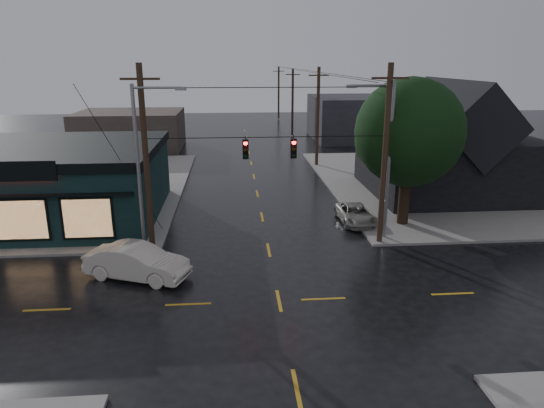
{
  "coord_description": "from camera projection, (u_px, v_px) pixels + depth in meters",
  "views": [
    {
      "loc": [
        -1.91,
        -19.31,
        10.29
      ],
      "look_at": [
        0.03,
        4.11,
        3.27
      ],
      "focal_mm": 32.0,
      "sensor_mm": 36.0,
      "label": 1
    }
  ],
  "objects": [
    {
      "name": "ground_plane",
      "position": [
        279.0,
        301.0,
        21.53
      ],
      "size": [
        160.0,
        160.0,
        0.0
      ],
      "primitive_type": "plane",
      "color": "black"
    },
    {
      "name": "sidewalk_nw",
      "position": [
        8.0,
        192.0,
        39.02
      ],
      "size": [
        28.0,
        28.0,
        0.15
      ],
      "primitive_type": "cube",
      "color": "gray",
      "rests_on": "ground"
    },
    {
      "name": "sidewalk_ne",
      "position": [
        485.0,
        182.0,
        42.19
      ],
      "size": [
        28.0,
        28.0,
        0.15
      ],
      "primitive_type": "cube",
      "color": "gray",
      "rests_on": "ground"
    },
    {
      "name": "pizza_shop",
      "position": [
        34.0,
        182.0,
        31.97
      ],
      "size": [
        16.3,
        12.34,
        4.9
      ],
      "color": "black",
      "rests_on": "ground"
    },
    {
      "name": "ne_building",
      "position": [
        450.0,
        137.0,
        37.67
      ],
      "size": [
        12.6,
        11.6,
        8.75
      ],
      "color": "black",
      "rests_on": "ground"
    },
    {
      "name": "corner_tree",
      "position": [
        409.0,
        133.0,
        29.67
      ],
      "size": [
        6.7,
        6.7,
        9.22
      ],
      "color": "black",
      "rests_on": "ground"
    },
    {
      "name": "utility_pole_nw",
      "position": [
        153.0,
        250.0,
        27.22
      ],
      "size": [
        2.0,
        0.32,
        10.15
      ],
      "primitive_type": null,
      "color": "#322416",
      "rests_on": "ground"
    },
    {
      "name": "utility_pole_ne",
      "position": [
        379.0,
        243.0,
        28.25
      ],
      "size": [
        2.0,
        0.32,
        10.15
      ],
      "primitive_type": null,
      "color": "#322416",
      "rests_on": "ground"
    },
    {
      "name": "utility_pole_far_a",
      "position": [
        316.0,
        166.0,
        48.78
      ],
      "size": [
        2.0,
        0.32,
        9.65
      ],
      "primitive_type": null,
      "color": "#322416",
      "rests_on": "ground"
    },
    {
      "name": "utility_pole_far_b",
      "position": [
        292.0,
        136.0,
        67.88
      ],
      "size": [
        2.0,
        0.32,
        9.15
      ],
      "primitive_type": null,
      "color": "#322416",
      "rests_on": "ground"
    },
    {
      "name": "utility_pole_far_c",
      "position": [
        279.0,
        119.0,
        86.98
      ],
      "size": [
        2.0,
        0.32,
        9.15
      ],
      "primitive_type": null,
      "color": "#322416",
      "rests_on": "ground"
    },
    {
      "name": "span_signal_assembly",
      "position": [
        270.0,
        148.0,
        26.11
      ],
      "size": [
        13.0,
        0.48,
        1.23
      ],
      "color": "black",
      "rests_on": "ground"
    },
    {
      "name": "streetlight_nw",
      "position": [
        145.0,
        255.0,
        26.53
      ],
      "size": [
        5.4,
        0.3,
        9.15
      ],
      "primitive_type": null,
      "color": "gray",
      "rests_on": "ground"
    },
    {
      "name": "streetlight_ne",
      "position": [
        384.0,
        239.0,
        28.96
      ],
      "size": [
        5.4,
        0.3,
        9.15
      ],
      "primitive_type": null,
      "color": "gray",
      "rests_on": "ground"
    },
    {
      "name": "bg_building_west",
      "position": [
        131.0,
        130.0,
        57.99
      ],
      "size": [
        12.0,
        10.0,
        4.4
      ],
      "primitive_type": "cube",
      "color": "#3C312C",
      "rests_on": "ground"
    },
    {
      "name": "bg_building_east",
      "position": [
        365.0,
        118.0,
        64.96
      ],
      "size": [
        14.0,
        12.0,
        5.6
      ],
      "primitive_type": "cube",
      "color": "#242529",
      "rests_on": "ground"
    },
    {
      "name": "sedan_cream",
      "position": [
        137.0,
        262.0,
        23.54
      ],
      "size": [
        5.4,
        3.5,
        1.68
      ],
      "primitive_type": "imported",
      "rotation": [
        0.0,
        0.0,
        1.2
      ],
      "color": "beige",
      "rests_on": "ground"
    },
    {
      "name": "suv_silver",
      "position": [
        355.0,
        214.0,
        31.66
      ],
      "size": [
        2.04,
        4.29,
        1.18
      ],
      "primitive_type": "imported",
      "rotation": [
        0.0,
        0.0,
        0.02
      ],
      "color": "gray",
      "rests_on": "ground"
    }
  ]
}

